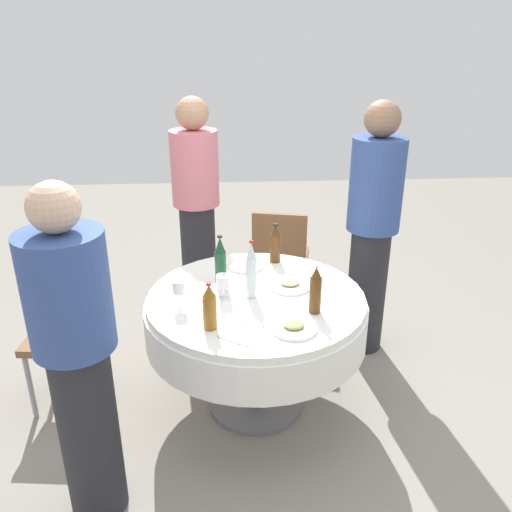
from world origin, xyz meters
TOP-DOWN VIEW (x-y plane):
  - ground_plane at (0.00, 0.00)m, footprint 10.00×10.00m
  - dining_table at (0.00, 0.00)m, footprint 1.23×1.23m
  - bottle_clear_south at (0.03, 0.01)m, footprint 0.06×0.06m
  - bottle_brown_north at (-0.29, 0.20)m, footprint 0.06×0.06m
  - bottle_dark_green_mid at (0.19, -0.14)m, footprint 0.07×0.07m
  - bottle_brown_front at (-0.15, -0.46)m, footprint 0.07×0.07m
  - bottle_amber_west at (0.25, 0.32)m, footprint 0.07×0.07m
  - wine_glass_front at (0.41, 0.11)m, footprint 0.07×0.07m
  - wine_glass_west at (0.18, 0.02)m, footprint 0.07×0.07m
  - plate_far at (-0.16, 0.36)m, footprint 0.23×0.23m
  - plate_right at (0.04, -0.39)m, footprint 0.23×0.23m
  - plate_east at (-0.20, -0.10)m, footprint 0.24×0.24m
  - spoon_north at (0.36, -0.05)m, footprint 0.04×0.18m
  - spoon_mid at (0.10, 0.17)m, footprint 0.03×0.18m
  - knife_front at (0.14, 0.45)m, footprint 0.16×0.12m
  - person_south at (0.79, 0.67)m, footprint 0.34×0.34m
  - person_north at (-0.80, -0.60)m, footprint 0.34×0.34m
  - person_mid at (0.36, -1.13)m, footprint 0.34×0.34m
  - chair_near at (-0.26, -1.09)m, footprint 0.48×0.48m
  - chair_outer at (1.03, -0.11)m, footprint 0.44×0.44m

SIDE VIEW (x-z plane):
  - ground_plane at x=0.00m, z-range 0.00..0.00m
  - chair_near at x=-0.26m, z-range 0.08..0.95m
  - chair_outer at x=1.03m, z-range 0.08..0.95m
  - dining_table at x=0.00m, z-range 0.22..0.96m
  - spoon_north at x=0.36m, z-range 0.74..0.74m
  - spoon_mid at x=0.10m, z-range 0.74..0.74m
  - knife_front at x=0.14m, z-range 0.74..0.74m
  - plate_right at x=0.04m, z-range 0.74..0.76m
  - plate_far at x=-0.16m, z-range 0.73..0.77m
  - plate_east at x=-0.20m, z-range 0.73..0.77m
  - person_south at x=0.79m, z-range 0.04..1.62m
  - wine_glass_west at x=0.18m, z-range 0.77..0.91m
  - wine_glass_front at x=0.41m, z-range 0.77..0.93m
  - bottle_amber_west at x=0.25m, z-range 0.73..0.98m
  - bottle_brown_front at x=-0.15m, z-range 0.73..0.98m
  - bottle_brown_north at x=-0.29m, z-range 0.73..1.00m
  - bottle_dark_green_mid at x=0.19m, z-range 0.73..1.03m
  - person_mid at x=0.36m, z-range 0.05..1.72m
  - bottle_clear_south at x=0.03m, z-range 0.73..1.06m
  - person_north at x=-0.80m, z-range 0.05..1.75m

